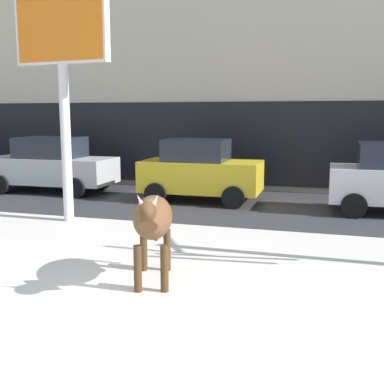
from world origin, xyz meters
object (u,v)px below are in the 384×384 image
object	(u,v)px
cow_brown	(153,220)
billboard	(61,39)
car_yellow_hatchback	(200,171)
pedestrian_by_cars	(331,166)
pedestrian_far_left	(350,166)
car_silver_sedan	(51,165)

from	to	relation	value
cow_brown	billboard	distance (m)	6.00
cow_brown	billboard	world-z (taller)	billboard
car_yellow_hatchback	pedestrian_by_cars	distance (m)	4.79
car_yellow_hatchback	pedestrian_far_left	bearing A→B (deg)	35.38
cow_brown	car_yellow_hatchback	size ratio (longest dim) A/B	0.55
cow_brown	car_yellow_hatchback	distance (m)	7.04
car_silver_sedan	pedestrian_by_cars	world-z (taller)	car_silver_sedan
cow_brown	pedestrian_by_cars	bearing A→B (deg)	76.00
pedestrian_by_cars	pedestrian_far_left	distance (m)	0.61
pedestrian_by_cars	pedestrian_far_left	xyz separation A→B (m)	(0.61, 0.00, 0.00)
cow_brown	car_silver_sedan	bearing A→B (deg)	131.71
billboard	pedestrian_by_cars	size ratio (longest dim) A/B	3.21
cow_brown	car_silver_sedan	distance (m)	9.69
pedestrian_by_cars	cow_brown	bearing A→B (deg)	-104.00
billboard	pedestrian_by_cars	distance (m)	9.54
cow_brown	car_silver_sedan	world-z (taller)	car_silver_sedan
cow_brown	billboard	xyz separation A→B (m)	(-3.58, 3.49, 3.32)
cow_brown	car_silver_sedan	xyz separation A→B (m)	(-6.45, 7.23, -0.09)
billboard	car_silver_sedan	distance (m)	5.82
billboard	pedestrian_by_cars	bearing A→B (deg)	46.95
billboard	car_yellow_hatchback	size ratio (longest dim) A/B	1.58
car_silver_sedan	car_yellow_hatchback	size ratio (longest dim) A/B	1.20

